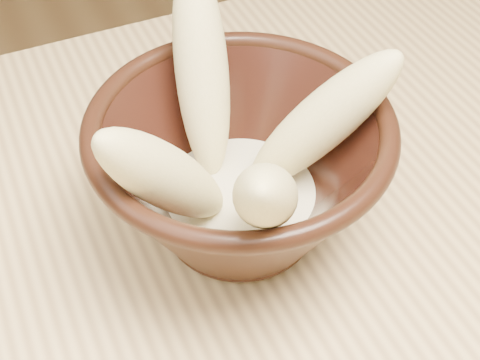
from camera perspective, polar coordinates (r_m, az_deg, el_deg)
name	(u,v)px	position (r m, az deg, el deg)	size (l,w,h in m)	color
table	(479,306)	(0.60, 19.75, -10.11)	(1.20, 0.80, 0.75)	#DEBC7A
bowl	(240,170)	(0.46, 0.00, 0.83)	(0.21, 0.21, 0.11)	black
milk_puddle	(240,197)	(0.48, 0.00, -1.49)	(0.12, 0.12, 0.02)	beige
banana_upright	(202,70)	(0.48, -3.29, 9.39)	(0.04, 0.04, 0.15)	#DED283
banana_left	(166,177)	(0.41, -6.34, 0.24)	(0.04, 0.04, 0.14)	#DED283
banana_right	(321,122)	(0.45, 6.94, 4.91)	(0.04, 0.04, 0.14)	#DED283
banana_front	(266,197)	(0.39, 2.23, -1.45)	(0.04, 0.04, 0.16)	#DED283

